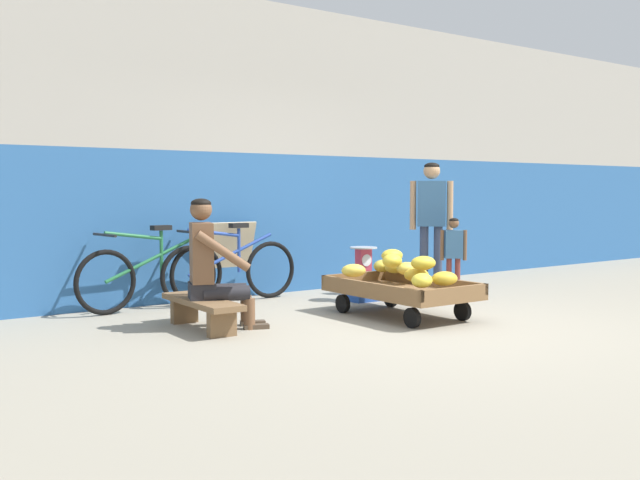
{
  "coord_description": "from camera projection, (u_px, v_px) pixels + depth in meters",
  "views": [
    {
      "loc": [
        -4.51,
        -4.67,
        1.2
      ],
      "look_at": [
        -0.51,
        0.8,
        0.75
      ],
      "focal_mm": 41.14,
      "sensor_mm": 36.0,
      "label": 1
    }
  ],
  "objects": [
    {
      "name": "banana_pile",
      "position": [
        402.0,
        268.0,
        7.03
      ],
      "size": [
        0.86,
        1.42,
        0.26
      ],
      "color": "gold",
      "rests_on": "banana_cart"
    },
    {
      "name": "bicycle_near_left",
      "position": [
        153.0,
        275.0,
        7.43
      ],
      "size": [
        1.66,
        0.48,
        0.86
      ],
      "color": "black",
      "rests_on": "ground"
    },
    {
      "name": "sign_board",
      "position": [
        223.0,
        260.0,
        8.18
      ],
      "size": [
        0.7,
        0.3,
        0.86
      ],
      "color": "#C6B289",
      "rests_on": "ground"
    },
    {
      "name": "back_wall",
      "position": [
        259.0,
        150.0,
        8.56
      ],
      "size": [
        16.0,
        0.3,
        3.37
      ],
      "color": "#2D609E",
      "rests_on": "ground"
    },
    {
      "name": "ground_plane",
      "position": [
        419.0,
        327.0,
        6.5
      ],
      "size": [
        80.0,
        80.0,
        0.0
      ],
      "primitive_type": "plane",
      "color": "gray"
    },
    {
      "name": "customer_child",
      "position": [
        454.0,
        250.0,
        7.99
      ],
      "size": [
        0.24,
        0.21,
        0.91
      ],
      "color": "brown",
      "rests_on": "ground"
    },
    {
      "name": "vendor_seated",
      "position": [
        212.0,
        264.0,
        6.36
      ],
      "size": [
        0.74,
        0.61,
        1.14
      ],
      "color": "brown",
      "rests_on": "ground"
    },
    {
      "name": "customer_adult",
      "position": [
        431.0,
        213.0,
        8.42
      ],
      "size": [
        0.37,
        0.37,
        1.53
      ],
      "color": "#38425B",
      "rests_on": "ground"
    },
    {
      "name": "bicycle_far_left",
      "position": [
        231.0,
        270.0,
        7.93
      ],
      "size": [
        1.66,
        0.48,
        0.86
      ],
      "color": "black",
      "rests_on": "ground"
    },
    {
      "name": "banana_cart",
      "position": [
        401.0,
        292.0,
        7.02
      ],
      "size": [
        0.85,
        1.45,
        0.36
      ],
      "color": "brown",
      "rests_on": "ground"
    },
    {
      "name": "low_bench",
      "position": [
        202.0,
        307.0,
        6.36
      ],
      "size": [
        0.35,
        1.11,
        0.27
      ],
      "color": "brown",
      "rests_on": "ground"
    },
    {
      "name": "plastic_crate",
      "position": [
        363.0,
        287.0,
        8.04
      ],
      "size": [
        0.36,
        0.28,
        0.3
      ],
      "color": "#234CA8",
      "rests_on": "ground"
    },
    {
      "name": "weighing_scale",
      "position": [
        364.0,
        260.0,
        8.02
      ],
      "size": [
        0.3,
        0.3,
        0.29
      ],
      "color": "#28282D",
      "rests_on": "plastic_crate"
    }
  ]
}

